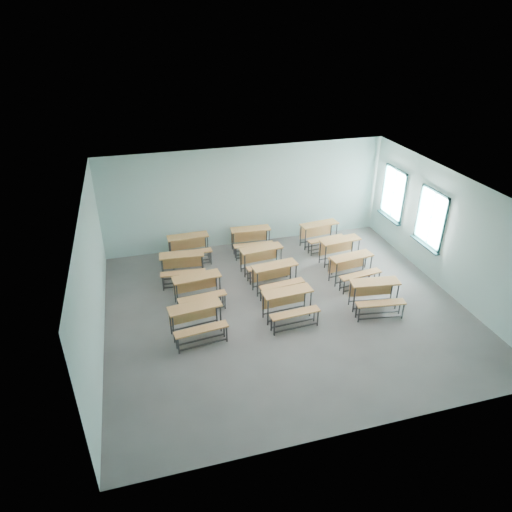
# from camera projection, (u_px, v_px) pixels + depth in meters

# --- Properties ---
(room) EXTENTS (9.04, 8.04, 3.24)m
(room) POSITION_uv_depth(u_px,v_px,m) (291.00, 254.00, 11.03)
(room) COLOR slate
(room) RESTS_ON ground
(desk_unit_r0c0) EXTENTS (1.32, 0.96, 0.77)m
(desk_unit_r0c0) POSITION_uv_depth(u_px,v_px,m) (197.00, 317.00, 10.56)
(desk_unit_r0c0) COLOR #C68747
(desk_unit_r0c0) RESTS_ON ground
(desk_unit_r0c1) EXTENTS (1.29, 0.91, 0.77)m
(desk_unit_r0c1) POSITION_uv_depth(u_px,v_px,m) (289.00, 302.00, 11.12)
(desk_unit_r0c1) COLOR #C68747
(desk_unit_r0c1) RESTS_ON ground
(desk_unit_r0c2) EXTENTS (1.33, 0.99, 0.77)m
(desk_unit_r0c2) POSITION_uv_depth(u_px,v_px,m) (376.00, 292.00, 11.50)
(desk_unit_r0c2) COLOR #C68747
(desk_unit_r0c2) RESTS_ON ground
(desk_unit_r1c0) EXTENTS (1.31, 0.94, 0.77)m
(desk_unit_r1c0) POSITION_uv_depth(u_px,v_px,m) (198.00, 287.00, 11.73)
(desk_unit_r1c0) COLOR #C68747
(desk_unit_r1c0) RESTS_ON ground
(desk_unit_r1c1) EXTENTS (1.32, 0.96, 0.77)m
(desk_unit_r1c1) POSITION_uv_depth(u_px,v_px,m) (276.00, 275.00, 12.25)
(desk_unit_r1c1) COLOR #C68747
(desk_unit_r1c1) RESTS_ON ground
(desk_unit_r1c2) EXTENTS (1.33, 0.98, 0.77)m
(desk_unit_r1c2) POSITION_uv_depth(u_px,v_px,m) (353.00, 265.00, 12.69)
(desk_unit_r1c2) COLOR #C68747
(desk_unit_r1c2) RESTS_ON ground
(desk_unit_r2c0) EXTENTS (1.30, 0.93, 0.77)m
(desk_unit_r2c0) POSITION_uv_depth(u_px,v_px,m) (182.00, 264.00, 12.78)
(desk_unit_r2c0) COLOR #C68747
(desk_unit_r2c0) RESTS_ON ground
(desk_unit_r2c1) EXTENTS (1.31, 0.95, 0.77)m
(desk_unit_r2c1) POSITION_uv_depth(u_px,v_px,m) (263.00, 257.00, 13.12)
(desk_unit_r2c1) COLOR #C68747
(desk_unit_r2c1) RESTS_ON ground
(desk_unit_r2c2) EXTENTS (1.31, 0.95, 0.77)m
(desk_unit_r2c2) POSITION_uv_depth(u_px,v_px,m) (342.00, 248.00, 13.60)
(desk_unit_r2c2) COLOR #C68747
(desk_unit_r2c2) RESTS_ON ground
(desk_unit_r3c0) EXTENTS (1.26, 0.87, 0.77)m
(desk_unit_r3c0) POSITION_uv_depth(u_px,v_px,m) (189.00, 245.00, 13.81)
(desk_unit_r3c0) COLOR #C68747
(desk_unit_r3c0) RESTS_ON ground
(desk_unit_r3c1) EXTENTS (1.28, 0.90, 0.77)m
(desk_unit_r3c1) POSITION_uv_depth(u_px,v_px,m) (251.00, 237.00, 14.27)
(desk_unit_r3c1) COLOR #C68747
(desk_unit_r3c1) RESTS_ON ground
(desk_unit_r3c2) EXTENTS (1.32, 0.97, 0.77)m
(desk_unit_r3c2) POSITION_uv_depth(u_px,v_px,m) (321.00, 232.00, 14.60)
(desk_unit_r3c2) COLOR #C68747
(desk_unit_r3c2) RESTS_ON ground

